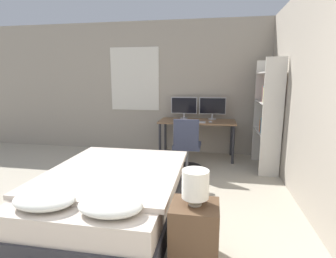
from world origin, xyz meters
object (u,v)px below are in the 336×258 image
at_px(monitor_left, 184,106).
at_px(bedside_lamp, 195,184).
at_px(bed, 112,193).
at_px(nightstand, 194,233).
at_px(monitor_right, 212,107).
at_px(computer_mouse, 210,122).
at_px(office_chair, 187,150).
at_px(bookshelf, 269,111).
at_px(desk, 197,125).
at_px(keyboard, 196,122).

bearing_deg(monitor_left, bedside_lamp, -81.76).
bearing_deg(bed, nightstand, -33.30).
xyz_separation_m(bedside_lamp, monitor_right, (0.10, 3.28, 0.29)).
bearing_deg(computer_mouse, bed, -116.18).
bearing_deg(bedside_lamp, monitor_right, 88.32).
bearing_deg(office_chair, bookshelf, 10.20).
distance_m(bedside_lamp, desk, 3.05).
relative_size(bed, monitor_left, 3.95).
distance_m(bed, monitor_right, 2.94).
xyz_separation_m(nightstand, computer_mouse, (0.07, 2.82, 0.50)).
distance_m(desk, keyboard, 0.25).
distance_m(office_chair, bookshelf, 1.50).
bearing_deg(nightstand, bedside_lamp, 90.00).
height_order(bedside_lamp, keyboard, bedside_lamp).
relative_size(bed, keyboard, 6.13).
bearing_deg(monitor_left, bookshelf, -26.72).
xyz_separation_m(bed, keyboard, (0.80, 2.16, 0.50)).
bearing_deg(keyboard, monitor_right, 58.14).
relative_size(bed, bedside_lamp, 7.04).
relative_size(desk, office_chair, 1.63).
bearing_deg(desk, bookshelf, -23.31).
relative_size(monitor_right, bookshelf, 0.28).
bearing_deg(keyboard, computer_mouse, 0.00).
bearing_deg(bedside_lamp, keyboard, 93.84).
bearing_deg(bedside_lamp, bed, 146.70).
bearing_deg(computer_mouse, bedside_lamp, -91.45).
distance_m(nightstand, desk, 3.08).
relative_size(keyboard, bookshelf, 0.18).
height_order(bed, bookshelf, bookshelf).
bearing_deg(office_chair, desk, 81.30).
relative_size(desk, keyboard, 4.31).
xyz_separation_m(computer_mouse, bookshelf, (0.95, -0.29, 0.25)).
bearing_deg(desk, computer_mouse, -41.20).
relative_size(computer_mouse, office_chair, 0.08).
bearing_deg(monitor_left, bed, -101.18).
xyz_separation_m(bed, office_chair, (0.69, 1.63, 0.10)).
distance_m(bed, desk, 2.56).
bearing_deg(keyboard, bedside_lamp, -86.16).
distance_m(desk, monitor_right, 0.50).
xyz_separation_m(desk, monitor_left, (-0.29, 0.23, 0.34)).
height_order(monitor_left, computer_mouse, monitor_left).
height_order(monitor_left, bookshelf, bookshelf).
bearing_deg(office_chair, monitor_left, 99.67).
bearing_deg(bookshelf, desk, 156.69).
xyz_separation_m(desk, computer_mouse, (0.26, -0.23, 0.11)).
bearing_deg(bedside_lamp, bookshelf, 67.96).
relative_size(bedside_lamp, monitor_right, 0.56).
relative_size(nightstand, keyboard, 1.54).
height_order(keyboard, office_chair, office_chair).
bearing_deg(monitor_right, monitor_left, 180.00).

